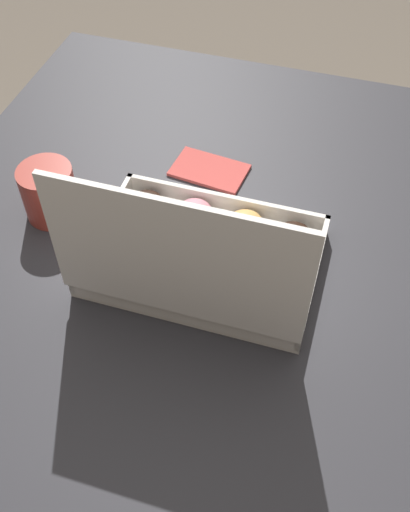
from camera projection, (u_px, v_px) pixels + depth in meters
The scene contains 5 objects.
ground_plane at pixel (216, 426), 1.49m from camera, with size 8.00×8.00×0.00m, color #6B6054.
dining_table at pixel (221, 273), 1.02m from camera, with size 1.00×1.01×0.70m.
donut_box at pixel (199, 255), 0.87m from camera, with size 0.34×0.24×0.25m.
coffee_mug at pixel (49, 192), 0.95m from camera, with size 0.09×0.09×0.09m.
paper_napkin at pixel (209, 170), 1.05m from camera, with size 0.14×0.09×0.01m.
Camera 1 is at (-0.16, 0.62, 1.41)m, focal length 42.00 mm.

